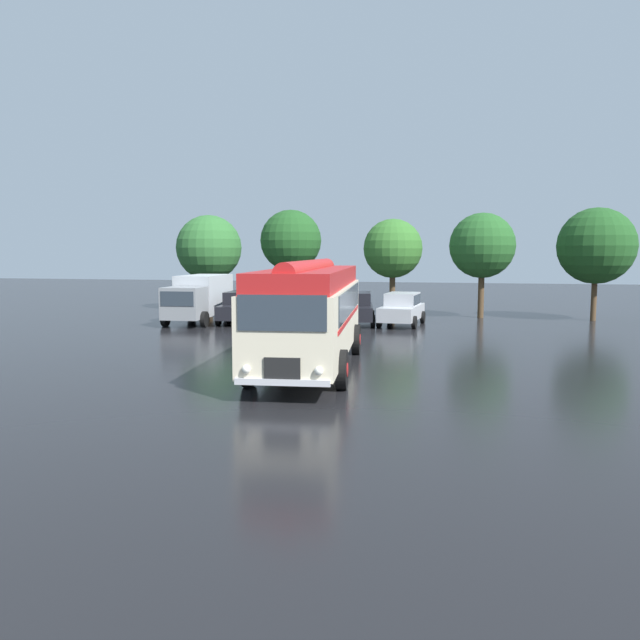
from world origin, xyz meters
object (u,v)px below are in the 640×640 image
vintage_bus (310,310)px  car_mid_right (356,308)px  car_mid_left (298,306)px  car_near_left (241,307)px  box_van (200,297)px  car_far_right (402,309)px

vintage_bus → car_mid_right: vintage_bus is taller
car_mid_left → car_near_left: bearing=-161.1°
car_near_left → box_van: (-2.28, -0.15, 0.52)m
car_mid_right → car_far_right: (2.38, 0.02, 0.00)m
car_mid_right → box_van: size_ratio=0.75×
car_near_left → box_van: box_van is taller
vintage_bus → car_mid_left: vintage_bus is taller
vintage_bus → car_far_right: vintage_bus is taller
car_mid_left → car_far_right: bearing=-2.7°
vintage_bus → car_mid_left: (-3.67, 12.86, -1.05)m
vintage_bus → car_mid_left: size_ratio=2.36×
box_van → car_mid_left: bearing=12.4°
car_mid_left → car_far_right: 5.60m
car_near_left → car_mid_left: (2.84, 0.97, 0.00)m
car_mid_right → box_van: bearing=-174.3°
car_near_left → box_van: size_ratio=0.74×
car_near_left → car_mid_left: 3.00m
car_far_right → box_van: bearing=-175.4°
box_van → car_near_left: bearing=3.8°
vintage_bus → box_van: size_ratio=1.76×
vintage_bus → car_far_right: bearing=81.3°
car_mid_right → box_van: 8.39m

